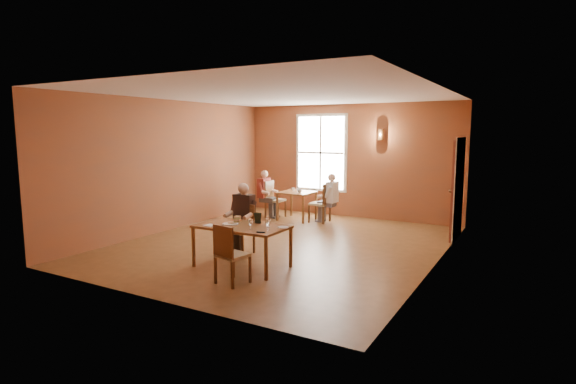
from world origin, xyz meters
The scene contains 30 objects.
ground centered at (0.00, 0.00, 0.00)m, with size 6.00×7.00×0.01m, color brown.
wall_back centered at (0.00, 3.50, 1.50)m, with size 6.00×0.04×3.00m, color brown.
wall_front centered at (0.00, -3.50, 1.50)m, with size 6.00×0.04×3.00m, color brown.
wall_left centered at (-3.00, 0.00, 1.50)m, with size 0.04×7.00×3.00m, color brown.
wall_right centered at (3.00, 0.00, 1.50)m, with size 0.04×7.00×3.00m, color brown.
ceiling centered at (0.00, 0.00, 3.00)m, with size 6.00×7.00×0.04m, color white.
window centered at (-0.80, 3.45, 1.70)m, with size 1.36×0.10×1.96m, color white.
door centered at (2.94, 2.30, 1.05)m, with size 0.12×1.04×2.10m, color maroon.
wall_sconce centered at (0.90, 3.40, 2.20)m, with size 0.16×0.16×0.28m, color brown.
main_table centered at (0.17, -1.68, 0.36)m, with size 1.53×0.86×0.72m, color brown, non-canonical shape.
chair_diner_main centered at (-0.33, -1.03, 0.46)m, with size 0.41×0.41×0.92m, color #4A240F, non-canonical shape.
diner_main centered at (-0.33, -1.06, 0.63)m, with size 0.51×0.51×1.27m, color #33241C, non-canonical shape.
chair_empty centered at (0.53, -2.43, 0.46)m, with size 0.40×0.40×0.91m, color #452B15, non-canonical shape.
plate_food centered at (-0.05, -1.71, 0.73)m, with size 0.27×0.27×0.03m, color white.
sandwich centered at (0.01, -1.58, 0.77)m, with size 0.09×0.09×0.11m, color tan.
goblet_a centered at (0.65, -1.62, 0.81)m, with size 0.08×0.08×0.19m, color silver, non-canonical shape.
goblet_b centered at (0.75, -1.77, 0.81)m, with size 0.07×0.07×0.18m, color white, non-canonical shape.
goblet_c centered at (0.47, -1.87, 0.81)m, with size 0.08×0.08×0.19m, color white, non-canonical shape.
menu_stand centered at (0.31, -1.40, 0.81)m, with size 0.11×0.06×0.18m, color black.
knife centered at (0.10, -1.91, 0.72)m, with size 0.19×0.02×0.00m, color silver.
napkin centered at (-0.30, -1.94, 0.72)m, with size 0.17×0.17×0.01m, color white.
side_plate centered at (0.87, -1.50, 0.72)m, with size 0.18×0.18×0.01m, color white.
sunglasses centered at (0.74, -1.98, 0.72)m, with size 0.13×0.04×0.02m, color black.
second_table centered at (-0.98, 2.41, 0.36)m, with size 0.83×0.83×0.73m, color brown, non-canonical shape.
chair_diner_white centered at (-0.33, 2.41, 0.50)m, with size 0.44×0.44×0.99m, color brown, non-canonical shape.
diner_white centered at (-0.30, 2.41, 0.60)m, with size 0.48×0.48×1.20m, color white, non-canonical shape.
chair_diner_maroon centered at (-1.63, 2.41, 0.49)m, with size 0.43×0.43×0.97m, color #54371D, non-canonical shape.
diner_maroon centered at (-1.66, 2.41, 0.61)m, with size 0.49×0.49×1.21m, color #561310, non-canonical shape.
cup_a centered at (-0.85, 2.32, 0.78)m, with size 0.12×0.12×0.10m, color white.
cup_b centered at (-1.15, 2.52, 0.77)m, with size 0.09×0.09×0.09m, color silver.
Camera 1 is at (4.47, -7.72, 2.28)m, focal length 28.00 mm.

